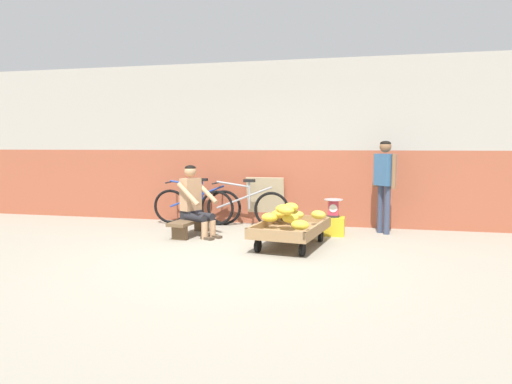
{
  "coord_description": "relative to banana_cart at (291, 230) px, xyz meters",
  "views": [
    {
      "loc": [
        1.57,
        -5.53,
        1.45
      ],
      "look_at": [
        -0.02,
        1.3,
        0.75
      ],
      "focal_mm": 32.55,
      "sensor_mm": 36.0,
      "label": 1
    }
  ],
  "objects": [
    {
      "name": "vendor_seated",
      "position": [
        -1.63,
        0.44,
        0.33
      ],
      "size": [
        0.74,
        0.63,
        1.14
      ],
      "color": "tan",
      "rests_on": "ground"
    },
    {
      "name": "low_bench",
      "position": [
        -1.71,
        0.48,
        -0.04
      ],
      "size": [
        0.42,
        1.13,
        0.27
      ],
      "color": "brown",
      "rests_on": "ground"
    },
    {
      "name": "back_wall",
      "position": [
        -0.57,
        1.99,
        1.25
      ],
      "size": [
        16.0,
        0.3,
        2.98
      ],
      "color": "#A35138",
      "rests_on": "ground"
    },
    {
      "name": "banana_cart",
      "position": [
        0.0,
        0.0,
        0.0
      ],
      "size": [
        1.04,
        1.55,
        0.36
      ],
      "color": "#99754C",
      "rests_on": "ground"
    },
    {
      "name": "sign_board",
      "position": [
        -0.75,
        1.8,
        0.2
      ],
      "size": [
        0.7,
        0.24,
        0.88
      ],
      "color": "#C6B289",
      "rests_on": "ground"
    },
    {
      "name": "plastic_crate",
      "position": [
        0.54,
        0.99,
        -0.09
      ],
      "size": [
        0.36,
        0.28,
        0.3
      ],
      "color": "gold",
      "rests_on": "ground"
    },
    {
      "name": "customer_adult",
      "position": [
        1.34,
        1.35,
        0.71
      ],
      "size": [
        0.36,
        0.4,
        1.53
      ],
      "color": "#38425B",
      "rests_on": "ground"
    },
    {
      "name": "bicycle_near_left",
      "position": [
        -2.0,
        1.52,
        0.11
      ],
      "size": [
        1.66,
        0.48,
        0.86
      ],
      "color": "black",
      "rests_on": "ground"
    },
    {
      "name": "weighing_scale",
      "position": [
        0.54,
        0.99,
        0.21
      ],
      "size": [
        0.3,
        0.3,
        0.29
      ],
      "color": "#28282D",
      "rests_on": "plastic_crate"
    },
    {
      "name": "bicycle_far_left",
      "position": [
        -1.09,
        1.48,
        0.11
      ],
      "size": [
        1.66,
        0.48,
        0.86
      ],
      "color": "black",
      "rests_on": "ground"
    },
    {
      "name": "banana_pile",
      "position": [
        -0.04,
        0.1,
        0.22
      ],
      "size": [
        0.93,
        1.49,
        0.26
      ],
      "color": "yellow",
      "rests_on": "banana_cart"
    },
    {
      "name": "ground_plane",
      "position": [
        -0.57,
        -1.0,
        -0.24
      ],
      "size": [
        80.0,
        80.0,
        0.0
      ],
      "primitive_type": "plane",
      "color": "gray"
    }
  ]
}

